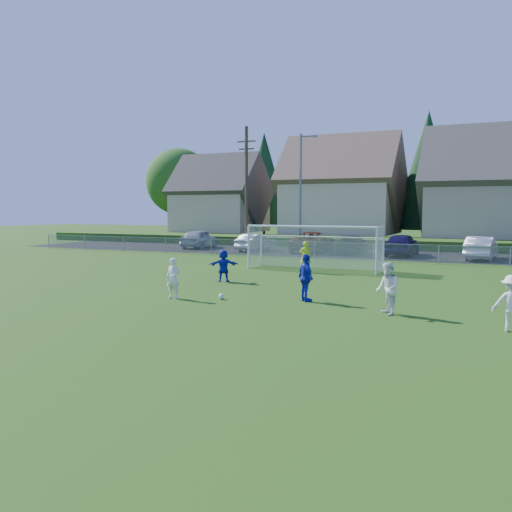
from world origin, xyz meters
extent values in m
plane|color=#193D0C|center=(0.00, 0.00, 0.00)|extent=(160.00, 160.00, 0.00)
plane|color=black|center=(0.00, 27.50, 0.01)|extent=(60.00, 60.00, 0.00)
cube|color=#1E420F|center=(0.00, 35.00, 0.40)|extent=(70.00, 6.00, 0.80)
sphere|color=white|center=(-0.04, 4.95, 0.11)|extent=(0.22, 0.22, 0.22)
imported|color=white|center=(-1.80, 4.37, 0.77)|extent=(0.58, 0.40, 1.55)
imported|color=white|center=(6.22, 4.55, 0.85)|extent=(0.98, 1.04, 1.70)
imported|color=white|center=(9.82, 3.54, 0.79)|extent=(1.07, 0.66, 1.59)
imported|color=#1221AF|center=(3.00, 5.84, 0.87)|extent=(1.03, 1.02, 1.75)
imported|color=#1221AF|center=(-2.32, 9.41, 0.75)|extent=(1.45, 1.02, 1.50)
imported|color=#BEDD1A|center=(-0.02, 14.44, 0.84)|extent=(0.72, 0.59, 1.68)
imported|color=#A7AAAF|center=(-14.42, 27.77, 0.81)|extent=(2.44, 4.92, 1.61)
imported|color=silver|center=(-8.66, 26.82, 0.69)|extent=(1.79, 4.27, 1.37)
imported|color=#571C0A|center=(-3.96, 27.46, 0.80)|extent=(3.20, 6.00, 1.61)
imported|color=black|center=(-0.71, 26.92, 0.71)|extent=(2.58, 5.09, 1.42)
imported|color=#16113D|center=(2.92, 27.06, 0.82)|extent=(2.01, 4.86, 1.65)
imported|color=silver|center=(8.28, 26.25, 0.78)|extent=(2.05, 4.84, 1.55)
cylinder|color=white|center=(-3.65, 15.00, 1.22)|extent=(0.12, 0.12, 2.44)
cylinder|color=white|center=(3.65, 15.00, 1.22)|extent=(0.12, 0.12, 2.44)
cylinder|color=white|center=(0.00, 15.00, 2.44)|extent=(7.30, 0.12, 0.12)
cylinder|color=white|center=(-3.65, 16.80, 0.90)|extent=(0.08, 0.08, 1.80)
cylinder|color=white|center=(3.65, 16.80, 0.90)|extent=(0.08, 0.08, 1.80)
cylinder|color=white|center=(0.00, 16.80, 1.80)|extent=(7.30, 0.08, 0.08)
cube|color=silver|center=(0.00, 16.80, 0.90)|extent=(7.30, 0.02, 1.80)
cube|color=silver|center=(-3.65, 15.90, 1.22)|extent=(0.02, 1.80, 2.44)
cube|color=silver|center=(3.65, 15.90, 1.22)|extent=(0.02, 1.80, 2.44)
cube|color=silver|center=(0.00, 15.90, 2.44)|extent=(7.30, 1.80, 0.02)
cube|color=gray|center=(0.00, 22.00, 1.18)|extent=(52.00, 0.03, 0.03)
cube|color=gray|center=(0.00, 22.00, 0.60)|extent=(52.00, 0.02, 1.14)
cylinder|color=gray|center=(-26.00, 22.00, 0.60)|extent=(0.06, 0.06, 1.20)
cylinder|color=gray|center=(0.00, 22.00, 0.60)|extent=(0.06, 0.06, 1.20)
cylinder|color=slate|center=(-4.50, 26.00, 4.50)|extent=(0.18, 0.18, 9.00)
cylinder|color=slate|center=(-4.00, 26.00, 8.80)|extent=(1.20, 0.12, 0.12)
cube|color=slate|center=(-3.40, 26.00, 8.75)|extent=(0.36, 0.18, 0.12)
cylinder|color=#473321|center=(-9.50, 27.00, 5.00)|extent=(0.26, 0.26, 10.00)
cube|color=#473321|center=(-9.50, 27.00, 8.80)|extent=(1.60, 0.10, 0.10)
cube|color=#473321|center=(-9.50, 27.00, 8.20)|extent=(1.30, 0.10, 0.10)
cube|color=tan|center=(-20.00, 42.00, 3.05)|extent=(9.00, 8.00, 4.50)
pyramid|color=#423D38|center=(-20.00, 42.00, 9.71)|extent=(9.90, 8.80, 4.41)
cube|color=#C6B58E|center=(-6.00, 43.00, 3.55)|extent=(11.00, 9.00, 5.50)
pyramid|color=brown|center=(-6.00, 43.00, 11.26)|extent=(12.10, 9.90, 4.96)
cube|color=tan|center=(9.00, 42.00, 3.30)|extent=(12.00, 10.00, 5.00)
pyramid|color=#4C473F|center=(9.00, 42.00, 11.32)|extent=(13.20, 11.00, 5.52)
cylinder|color=#382616|center=(-28.00, 46.00, 1.98)|extent=(0.36, 0.36, 3.96)
sphere|color=#2B5B19|center=(-28.00, 46.00, 6.82)|extent=(8.36, 8.36, 8.36)
cylinder|color=#382616|center=(-18.00, 50.00, 0.60)|extent=(0.30, 0.30, 1.20)
cone|color=#143819|center=(-18.00, 50.00, 7.05)|extent=(6.76, 6.76, 11.70)
cylinder|color=#382616|center=(-8.00, 51.00, 0.60)|extent=(0.30, 0.30, 1.20)
cone|color=#143819|center=(-8.00, 51.00, 6.60)|extent=(6.24, 6.24, 10.80)
cylinder|color=#382616|center=(2.00, 48.00, 0.60)|extent=(0.30, 0.30, 1.20)
cone|color=#143819|center=(2.00, 48.00, 7.50)|extent=(7.28, 7.28, 12.60)
camera|label=1|loc=(9.50, -12.88, 3.41)|focal=38.00mm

